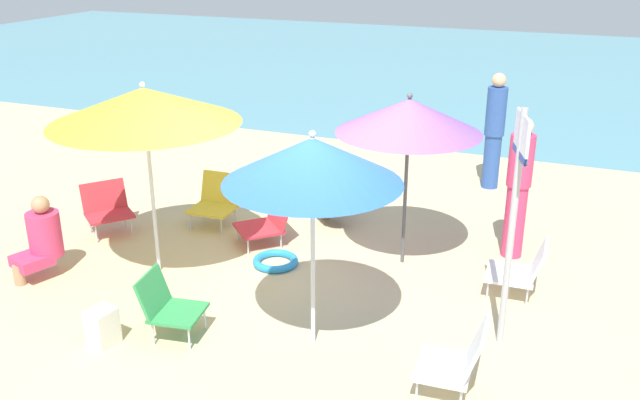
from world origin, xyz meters
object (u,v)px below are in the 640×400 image
object	(u,v)px
umbrella_yellow	(144,106)
umbrella_blue	(312,161)
beach_chair_e	(217,200)
person_c	(518,187)
beach_chair_b	(268,220)
beach_chair_f	(459,359)
swim_ring	(275,261)
umbrella_purple	(409,116)
beach_chair_d	(522,269)
beach_chair_a	(167,304)
person_a	(41,238)
warning_sign	(515,197)
beach_bag	(102,327)
person_b	(335,195)
person_d	(494,130)
beach_chair_c	(107,207)

from	to	relation	value
umbrella_yellow	umbrella_blue	size ratio (longest dim) A/B	1.05
beach_chair_e	person_c	distance (m)	3.67
beach_chair_b	umbrella_blue	bearing A→B (deg)	81.48
beach_chair_f	person_c	bearing A→B (deg)	-94.76
beach_chair_e	swim_ring	size ratio (longest dim) A/B	1.24
swim_ring	umbrella_purple	bearing A→B (deg)	24.79
person_c	umbrella_purple	bearing A→B (deg)	19.38
swim_ring	person_c	bearing A→B (deg)	27.14
beach_chair_b	beach_chair_d	size ratio (longest dim) A/B	1.34
beach_chair_a	person_a	distance (m)	2.00
beach_chair_a	beach_chair_f	bearing A→B (deg)	-5.73
warning_sign	beach_bag	xyz separation A→B (m)	(-3.32, -1.38, -1.24)
beach_chair_e	beach_chair_f	xyz separation A→B (m)	(3.55, -2.34, -0.01)
umbrella_blue	person_b	bearing A→B (deg)	106.63
person_b	beach_chair_d	bearing A→B (deg)	-156.93
umbrella_blue	warning_sign	bearing A→B (deg)	22.46
person_b	person_d	xyz separation A→B (m)	(1.57, 2.21, 0.42)
beach_chair_b	beach_chair_c	distance (m)	2.03
beach_chair_a	beach_chair_d	size ratio (longest dim) A/B	1.04
warning_sign	swim_ring	xyz separation A→B (m)	(-2.57, 0.65, -1.37)
person_c	warning_sign	size ratio (longest dim) A/B	0.75
umbrella_blue	person_b	world-z (taller)	umbrella_blue
beach_bag	beach_chair_a	bearing A→B (deg)	36.22
umbrella_yellow	beach_chair_f	distance (m)	3.91
person_c	beach_bag	bearing A→B (deg)	35.58
person_c	umbrella_yellow	bearing A→B (deg)	17.19
umbrella_yellow	beach_bag	size ratio (longest dim) A/B	6.03
beach_chair_b	person_c	world-z (taller)	person_c
umbrella_purple	beach_chair_b	world-z (taller)	umbrella_purple
beach_chair_f	umbrella_yellow	bearing A→B (deg)	-18.48
umbrella_yellow	beach_chair_e	world-z (taller)	umbrella_yellow
beach_chair_d	warning_sign	bearing A→B (deg)	84.44
person_d	swim_ring	distance (m)	4.00
warning_sign	beach_bag	size ratio (longest dim) A/B	6.25
umbrella_blue	beach_chair_b	size ratio (longest dim) A/B	2.53
person_b	swim_ring	world-z (taller)	person_b
beach_chair_a	person_a	xyz separation A→B (m)	(-1.92, 0.53, 0.11)
beach_chair_e	beach_bag	distance (m)	2.87
umbrella_yellow	umbrella_blue	xyz separation A→B (m)	(2.12, -0.69, -0.12)
beach_chair_c	person_b	size ratio (longest dim) A/B	0.84
beach_chair_e	beach_bag	bearing A→B (deg)	6.79
beach_chair_c	beach_chair_d	world-z (taller)	beach_chair_c
umbrella_blue	person_d	size ratio (longest dim) A/B	1.19
beach_chair_a	warning_sign	bearing A→B (deg)	11.14
umbrella_yellow	warning_sign	xyz separation A→B (m)	(3.69, -0.04, -0.44)
umbrella_yellow	person_b	world-z (taller)	umbrella_yellow
umbrella_purple	umbrella_blue	size ratio (longest dim) A/B	0.97
beach_chair_a	swim_ring	world-z (taller)	beach_chair_a
person_b	warning_sign	world-z (taller)	warning_sign
warning_sign	person_b	bearing A→B (deg)	122.87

